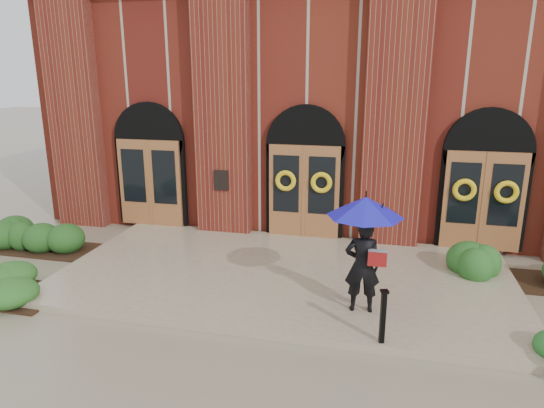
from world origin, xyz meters
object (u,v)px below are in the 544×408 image
(metal_post, at_px, (383,315))
(hedge_wall_right, at_px, (538,267))
(hedge_wall_left, at_px, (46,237))
(man_with_umbrella, at_px, (364,232))

(metal_post, distance_m, hedge_wall_right, 4.84)
(hedge_wall_left, bearing_deg, metal_post, -18.31)
(hedge_wall_right, bearing_deg, man_with_umbrella, -146.49)
(metal_post, xyz_separation_m, hedge_wall_left, (-8.61, 2.85, -0.29))
(metal_post, height_order, hedge_wall_right, metal_post)
(hedge_wall_left, height_order, hedge_wall_right, hedge_wall_right)
(man_with_umbrella, distance_m, hedge_wall_right, 4.64)
(man_with_umbrella, distance_m, hedge_wall_left, 8.50)
(man_with_umbrella, height_order, hedge_wall_left, man_with_umbrella)
(hedge_wall_left, distance_m, hedge_wall_right, 11.93)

